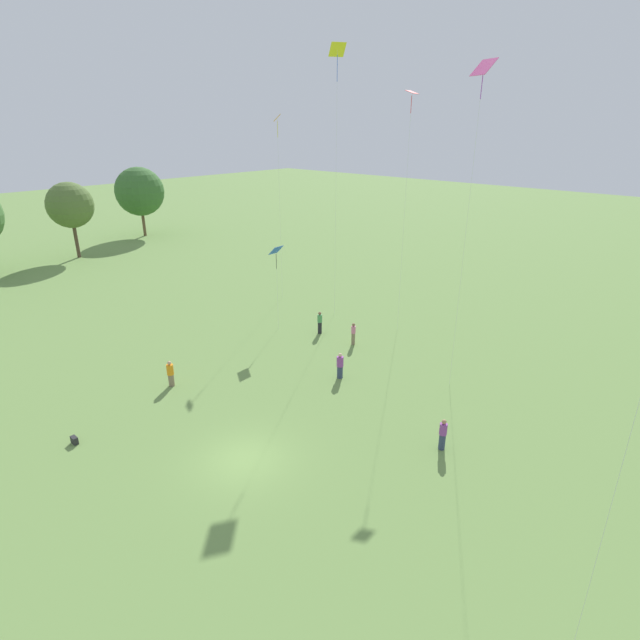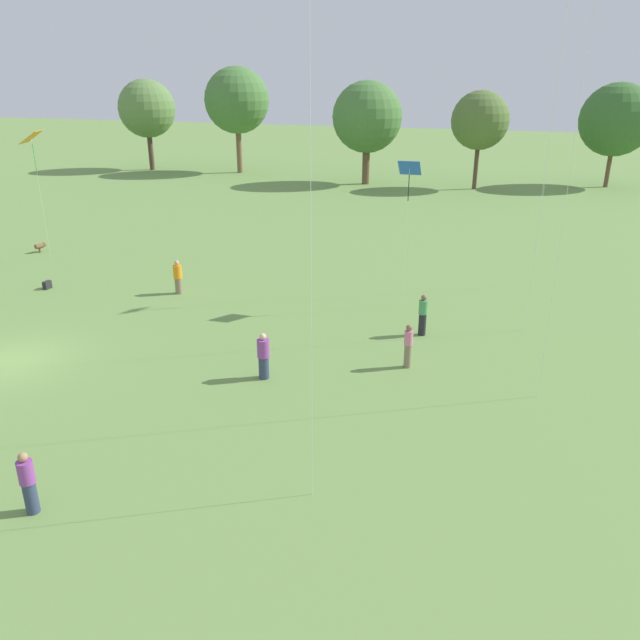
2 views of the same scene
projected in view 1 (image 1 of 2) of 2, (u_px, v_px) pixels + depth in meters
The scene contains 14 objects.
ground_plane at pixel (245, 459), 24.66m from camera, with size 240.00×240.00×0.00m, color #6B8E47.
tree_3 at pixel (70, 205), 59.36m from camera, with size 5.39×5.39×9.07m.
tree_4 at pixel (140, 192), 71.16m from camera, with size 6.82×6.82×9.77m.
person_0 at pixel (171, 374), 31.29m from camera, with size 0.60×0.60×1.71m.
person_1 at pixel (340, 366), 32.27m from camera, with size 0.54×0.54×1.75m.
person_2 at pixel (443, 434), 25.17m from camera, with size 0.54×0.54×1.73m.
person_3 at pixel (353, 334), 37.14m from camera, with size 0.45×0.45×1.71m.
person_4 at pixel (320, 323), 39.13m from camera, with size 0.42×0.42×1.79m.
kite_0 at pixel (482, 83), 25.33m from camera, with size 1.17×1.34×18.52m.
kite_1 at pixel (337, 63), 36.32m from camera, with size 1.37×1.23×20.87m.
kite_2 at pixel (276, 252), 38.06m from camera, with size 1.00×0.76×6.80m.
kite_3 at pixel (411, 113), 34.27m from camera, with size 0.78×0.75×17.57m.
kite_6 at pixel (278, 130), 42.15m from camera, with size 1.01×1.01×16.20m.
picnic_bag_1 at pixel (74, 440), 25.83m from camera, with size 0.25×0.44×0.40m.
Camera 1 is at (-12.56, -16.47, 15.52)m, focal length 28.00 mm.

